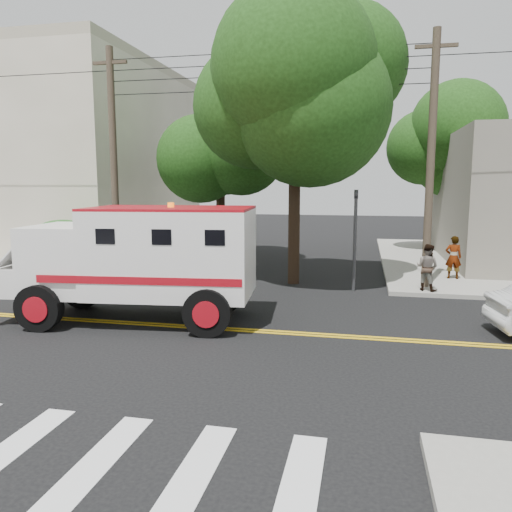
# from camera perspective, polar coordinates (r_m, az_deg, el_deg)

# --- Properties ---
(ground) EXTENTS (100.00, 100.00, 0.00)m
(ground) POSITION_cam_1_polar(r_m,az_deg,el_deg) (13.49, -5.99, -8.16)
(ground) COLOR black
(ground) RESTS_ON ground
(sidewalk_nw) EXTENTS (17.00, 17.00, 0.15)m
(sidewalk_nw) POSITION_cam_1_polar(r_m,az_deg,el_deg) (31.43, -21.92, 0.83)
(sidewalk_nw) COLOR gray
(sidewalk_nw) RESTS_ON ground
(building_left) EXTENTS (16.00, 14.00, 10.00)m
(building_left) POSITION_cam_1_polar(r_m,az_deg,el_deg) (33.62, -23.80, 9.84)
(building_left) COLOR #B9B098
(building_left) RESTS_ON sidewalk_nw
(utility_pole_left) EXTENTS (0.28, 0.28, 9.00)m
(utility_pole_left) POSITION_cam_1_polar(r_m,az_deg,el_deg) (20.71, -15.93, 9.86)
(utility_pole_left) COLOR #382D23
(utility_pole_left) RESTS_ON ground
(utility_pole_right) EXTENTS (0.28, 0.28, 9.00)m
(utility_pole_right) POSITION_cam_1_polar(r_m,az_deg,el_deg) (18.63, 19.33, 9.94)
(utility_pole_right) COLOR #382D23
(utility_pole_right) RESTS_ON ground
(tree_main) EXTENTS (6.08, 5.70, 9.85)m
(tree_main) POSITION_cam_1_polar(r_m,az_deg,el_deg) (18.93, 5.80, 18.55)
(tree_main) COLOR black
(tree_main) RESTS_ON ground
(tree_left) EXTENTS (4.48, 4.20, 7.70)m
(tree_left) POSITION_cam_1_polar(r_m,az_deg,el_deg) (25.08, -3.56, 12.63)
(tree_left) COLOR black
(tree_left) RESTS_ON ground
(tree_right) EXTENTS (4.80, 4.50, 8.20)m
(tree_right) POSITION_cam_1_polar(r_m,az_deg,el_deg) (28.55, 22.30, 12.24)
(tree_right) COLOR black
(tree_right) RESTS_ON ground
(traffic_signal) EXTENTS (0.15, 0.18, 3.60)m
(traffic_signal) POSITION_cam_1_polar(r_m,az_deg,el_deg) (17.96, 11.27, 3.05)
(traffic_signal) COLOR #3F3F42
(traffic_signal) RESTS_ON ground
(accessibility_sign) EXTENTS (0.45, 0.10, 2.02)m
(accessibility_sign) POSITION_cam_1_polar(r_m,az_deg,el_deg) (21.27, -16.80, 1.31)
(accessibility_sign) COLOR #3F3F42
(accessibility_sign) RESTS_ON ground
(palm_planter) EXTENTS (3.52, 2.63, 2.36)m
(palm_planter) POSITION_cam_1_polar(r_m,az_deg,el_deg) (22.25, -19.06, 2.23)
(palm_planter) COLOR #1E3314
(palm_planter) RESTS_ON sidewalk_nw
(armored_truck) EXTENTS (7.21, 3.41, 3.18)m
(armored_truck) POSITION_cam_1_polar(r_m,az_deg,el_deg) (14.10, -13.11, -0.09)
(armored_truck) COLOR white
(armored_truck) RESTS_ON ground
(pedestrian_a) EXTENTS (0.61, 0.40, 1.67)m
(pedestrian_a) POSITION_cam_1_polar(r_m,az_deg,el_deg) (20.75, 21.63, -0.14)
(pedestrian_a) COLOR gray
(pedestrian_a) RESTS_ON sidewalk_ne
(pedestrian_b) EXTENTS (0.99, 0.92, 1.61)m
(pedestrian_b) POSITION_cam_1_polar(r_m,az_deg,el_deg) (18.14, 18.97, -1.23)
(pedestrian_b) COLOR gray
(pedestrian_b) RESTS_ON sidewalk_ne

